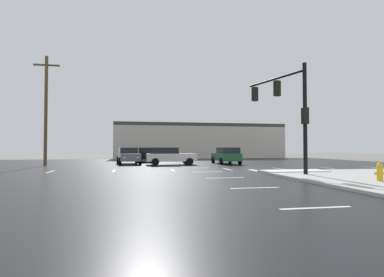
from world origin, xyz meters
TOP-DOWN VIEW (x-y plane):
  - ground_plane at (0.00, 0.00)m, footprint 120.00×120.00m
  - road_asphalt at (0.00, 0.00)m, footprint 44.00×44.00m
  - snow_strip_curbside at (5.00, -4.00)m, footprint 4.00×1.60m
  - lane_markings at (1.20, -1.38)m, footprint 36.15×36.15m
  - traffic_signal_mast at (4.22, -4.69)m, footprint 1.49×4.97m
  - fire_hydrant at (5.85, -9.70)m, footprint 0.48×0.26m
  - strip_building_background at (5.23, 25.88)m, footprint 25.57×8.00m
  - sedan_grey at (-5.21, 8.78)m, footprint 2.43×4.68m
  - sedan_green at (4.11, 7.14)m, footprint 2.05×4.55m
  - sedan_black at (-3.23, 12.98)m, footprint 2.34×4.65m
  - sedan_white at (-1.50, 6.54)m, footprint 4.56×2.08m
  - utility_pole_far at (-12.37, 7.54)m, footprint 2.20×0.28m

SIDE VIEW (x-z plane):
  - ground_plane at x=0.00m, z-range 0.00..0.00m
  - road_asphalt at x=0.00m, z-range 0.00..0.02m
  - lane_markings at x=1.20m, z-range 0.02..0.03m
  - snow_strip_curbside at x=5.00m, z-range 0.14..0.20m
  - fire_hydrant at x=5.85m, z-range 0.14..0.93m
  - sedan_grey at x=-5.21m, z-range 0.06..1.64m
  - sedan_green at x=4.11m, z-range 0.06..1.64m
  - sedan_black at x=-3.23m, z-range 0.06..1.64m
  - sedan_white at x=-1.50m, z-range 0.06..1.64m
  - strip_building_background at x=5.23m, z-range 0.00..5.24m
  - traffic_signal_mast at x=4.22m, z-range 1.15..7.28m
  - utility_pole_far at x=-12.37m, z-range 0.22..9.94m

